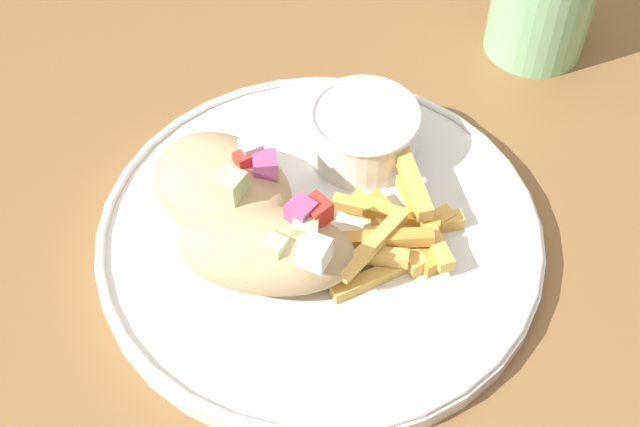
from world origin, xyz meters
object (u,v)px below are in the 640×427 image
pita_sandwich_far (223,186)px  fries_pile (397,231)px  sauce_ramekin (364,131)px  plate (320,235)px  pita_sandwich_near (269,249)px

pita_sandwich_far → fries_pile: (0.12, -0.03, -0.01)m
sauce_ramekin → plate: bearing=-114.6°
plate → pita_sandwich_near: pita_sandwich_near is taller
fries_pile → sauce_ramekin: size_ratio=1.37×
fries_pile → sauce_ramekin: bearing=102.4°
sauce_ramekin → pita_sandwich_far: bearing=-152.2°
pita_sandwich_far → fries_pile: pita_sandwich_far is taller
plate → sauce_ramekin: size_ratio=3.78×
plate → pita_sandwich_far: size_ratio=2.32×
plate → pita_sandwich_far: (-0.07, 0.02, 0.03)m
pita_sandwich_near → pita_sandwich_far: (-0.03, 0.05, 0.00)m
pita_sandwich_near → fries_pile: 0.09m
fries_pile → pita_sandwich_near: bearing=-165.0°
pita_sandwich_near → fries_pile: bearing=24.3°
plate → fries_pile: (0.05, -0.01, 0.02)m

